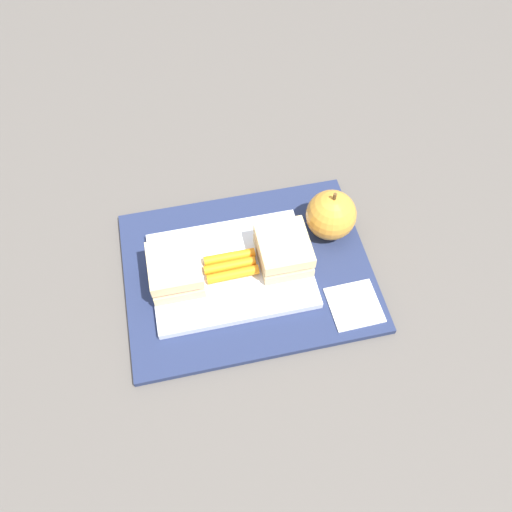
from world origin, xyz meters
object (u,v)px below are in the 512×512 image
Objects in this scene: carrot_sticks_bundle at (231,265)px; apple at (331,215)px; sandwich_half_right at (284,250)px; paper_napkin at (354,305)px; sandwich_half_left at (175,270)px; food_tray at (231,270)px.

carrot_sticks_bundle is 0.89× the size of apple.
paper_napkin is (0.08, -0.09, -0.03)m from sandwich_half_right.
sandwich_half_left is 1.14× the size of paper_napkin.
sandwich_half_right is 1.14× the size of paper_napkin.
food_tray is at bearing 0.00° from sandwich_half_left.
sandwich_half_right is 1.03× the size of carrot_sticks_bundle.
apple is (0.16, 0.04, 0.03)m from food_tray.
food_tray is 3.29× the size of paper_napkin.
apple is 1.24× the size of paper_napkin.
sandwich_half_left is 0.92× the size of apple.
food_tray is at bearing 150.43° from paper_napkin.
apple reaches higher than sandwich_half_right.
sandwich_half_left is at bearing -169.66° from apple.
food_tray is 0.17m from apple.
sandwich_half_right is 0.09m from apple.
apple is at bearing 15.17° from carrot_sticks_bundle.
apple is (0.08, 0.04, 0.00)m from sandwich_half_right.
sandwich_half_right is 0.13m from paper_napkin.
paper_napkin is (0.24, -0.09, -0.03)m from sandwich_half_left.
sandwich_half_left is at bearing 180.00° from sandwich_half_right.
sandwich_half_left is 1.03× the size of carrot_sticks_bundle.
sandwich_half_left is at bearing 159.12° from paper_napkin.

